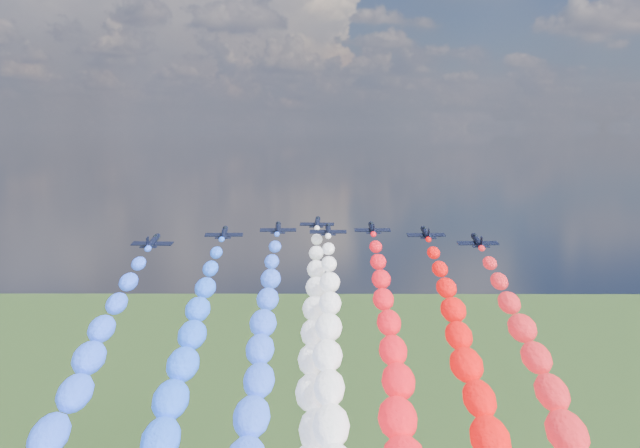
# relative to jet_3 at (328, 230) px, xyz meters

# --- Properties ---
(jet_0) EXTENTS (8.35, 11.10, 3.94)m
(jet_0) POSITION_rel_jet_3_xyz_m (-33.66, -17.83, 0.00)
(jet_0) COLOR black
(trail_0) EXTENTS (6.36, 108.18, 37.99)m
(trail_0) POSITION_rel_jet_3_xyz_m (-33.66, -73.13, -16.52)
(trail_0) COLOR #2955FF
(jet_1) EXTENTS (8.28, 11.05, 3.94)m
(jet_1) POSITION_rel_jet_3_xyz_m (-21.57, -5.02, 0.00)
(jet_1) COLOR black
(trail_1) EXTENTS (6.36, 108.18, 37.99)m
(trail_1) POSITION_rel_jet_3_xyz_m (-21.57, -60.32, -16.52)
(trail_1) COLOR blue
(jet_2) EXTENTS (8.27, 11.05, 3.94)m
(jet_2) POSITION_rel_jet_3_xyz_m (-10.84, 2.97, 0.00)
(jet_2) COLOR black
(trail_2) EXTENTS (6.36, 108.18, 37.99)m
(trail_2) POSITION_rel_jet_3_xyz_m (-10.84, -52.33, -16.52)
(trail_2) COLOR blue
(jet_3) EXTENTS (7.84, 10.74, 3.94)m
(jet_3) POSITION_rel_jet_3_xyz_m (0.00, 0.00, 0.00)
(jet_3) COLOR black
(trail_3) EXTENTS (6.36, 108.18, 37.99)m
(trail_3) POSITION_rel_jet_3_xyz_m (0.00, -55.30, -16.52)
(trail_3) COLOR white
(jet_4) EXTENTS (8.29, 11.06, 3.94)m
(jet_4) POSITION_rel_jet_3_xyz_m (-2.46, 13.57, 0.00)
(jet_4) COLOR black
(trail_4) EXTENTS (6.36, 108.18, 37.99)m
(trail_4) POSITION_rel_jet_3_xyz_m (-2.46, -41.73, -16.52)
(trail_4) COLOR silver
(jet_5) EXTENTS (8.18, 10.98, 3.94)m
(jet_5) POSITION_rel_jet_3_xyz_m (9.59, 2.88, 0.00)
(jet_5) COLOR black
(trail_5) EXTENTS (6.36, 108.18, 37.99)m
(trail_5) POSITION_rel_jet_3_xyz_m (9.59, -52.42, -16.52)
(trail_5) COLOR red
(jet_6) EXTENTS (8.21, 11.00, 3.94)m
(jet_6) POSITION_rel_jet_3_xyz_m (20.18, -5.12, 0.00)
(jet_6) COLOR black
(trail_6) EXTENTS (6.36, 108.18, 37.99)m
(trail_6) POSITION_rel_jet_3_xyz_m (20.18, -60.42, -16.52)
(trail_6) COLOR #F10A09
(jet_7) EXTENTS (8.04, 10.88, 3.94)m
(jet_7) POSITION_rel_jet_3_xyz_m (28.61, -17.01, 0.00)
(jet_7) COLOR black
(trail_7) EXTENTS (6.36, 108.18, 37.99)m
(trail_7) POSITION_rel_jet_3_xyz_m (28.61, -72.31, -16.52)
(trail_7) COLOR red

